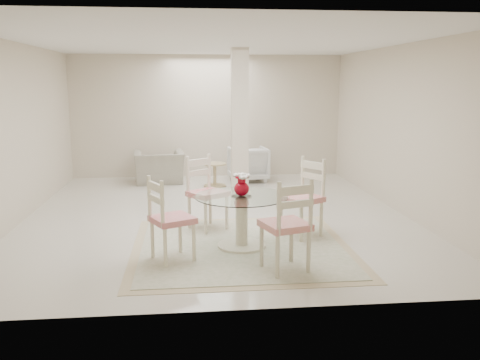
{
  "coord_description": "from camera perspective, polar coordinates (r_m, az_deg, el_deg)",
  "views": [
    {
      "loc": [
        -0.44,
        -7.91,
        2.1
      ],
      "look_at": [
        0.22,
        -1.47,
        0.85
      ],
      "focal_mm": 38.0,
      "sensor_mm": 36.0,
      "label": 1
    }
  ],
  "objects": [
    {
      "name": "dining_chair_west",
      "position": [
        6.01,
        -8.25,
        -3.71
      ],
      "size": [
        0.61,
        0.61,
        1.13
      ],
      "rotation": [
        0.0,
        0.0,
        2.04
      ],
      "color": "#F7F0CB",
      "rests_on": "ground"
    },
    {
      "name": "dining_chair_north",
      "position": [
        7.32,
        -4.01,
        -0.78
      ],
      "size": [
        0.65,
        0.65,
        1.17
      ],
      "rotation": [
        0.0,
        0.0,
        0.62
      ],
      "color": "#F5E5C9",
      "rests_on": "ground"
    },
    {
      "name": "dining_table",
      "position": [
        6.51,
        0.18,
        -4.67
      ],
      "size": [
        1.19,
        1.19,
        0.68
      ],
      "rotation": [
        0.0,
        0.0,
        0.43
      ],
      "color": "beige",
      "rests_on": "ground"
    },
    {
      "name": "ground",
      "position": [
        8.2,
        -2.59,
        -3.93
      ],
      "size": [
        7.0,
        7.0,
        0.0
      ],
      "primitive_type": "plane",
      "color": "beige",
      "rests_on": "ground"
    },
    {
      "name": "area_rug",
      "position": [
        6.61,
        0.18,
        -7.52
      ],
      "size": [
        2.79,
        2.79,
        0.02
      ],
      "color": "tan",
      "rests_on": "ground"
    },
    {
      "name": "armchair_white",
      "position": [
        10.96,
        0.91,
        1.82
      ],
      "size": [
        0.86,
        0.88,
        0.74
      ],
      "primitive_type": "imported",
      "rotation": [
        0.0,
        0.0,
        3.24
      ],
      "color": "silver",
      "rests_on": "ground"
    },
    {
      "name": "red_vase",
      "position": [
        6.4,
        0.19,
        -0.52
      ],
      "size": [
        0.22,
        0.21,
        0.29
      ],
      "color": "#AE0519",
      "rests_on": "dining_table"
    },
    {
      "name": "room_shell",
      "position": [
        7.93,
        -2.71,
        9.15
      ],
      "size": [
        6.02,
        7.02,
        2.71
      ],
      "color": "beige",
      "rests_on": "ground"
    },
    {
      "name": "dining_chair_east",
      "position": [
        7.02,
        7.37,
        -1.27
      ],
      "size": [
        0.66,
        0.66,
        1.19
      ],
      "rotation": [
        0.0,
        0.0,
        -1.0
      ],
      "color": "#F1EAC6",
      "rests_on": "ground"
    },
    {
      "name": "dining_chair_south",
      "position": [
        5.61,
        5.47,
        -4.36
      ],
      "size": [
        0.6,
        0.6,
        1.19
      ],
      "rotation": [
        0.0,
        0.0,
        3.45
      ],
      "color": "beige",
      "rests_on": "ground"
    },
    {
      "name": "side_table",
      "position": [
        10.35,
        -2.85,
        0.46
      ],
      "size": [
        0.47,
        0.47,
        0.49
      ],
      "color": "tan",
      "rests_on": "ground"
    },
    {
      "name": "recliner_taupe",
      "position": [
        10.89,
        -9.09,
        1.44
      ],
      "size": [
        1.11,
        0.99,
        0.67
      ],
      "primitive_type": "imported",
      "rotation": [
        0.0,
        0.0,
        3.24
      ],
      "color": "gray",
      "rests_on": "ground"
    },
    {
      "name": "column",
      "position": [
        9.29,
        -0.04,
        6.29
      ],
      "size": [
        0.3,
        0.3,
        2.7
      ],
      "primitive_type": "cube",
      "color": "beige",
      "rests_on": "ground"
    }
  ]
}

